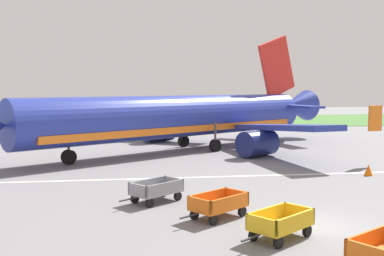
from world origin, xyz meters
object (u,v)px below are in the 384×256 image
at_px(baggage_cart_fourth_in_row, 156,190).
at_px(traffic_cone_near_plane, 368,170).
at_px(baggage_cart_third_in_row, 218,205).
at_px(baggage_cart_second_in_row, 281,223).
at_px(airplane, 187,117).

xyz_separation_m(baggage_cart_fourth_in_row, traffic_cone_near_plane, (14.10, 5.04, -0.24)).
bearing_deg(baggage_cart_third_in_row, baggage_cart_second_in_row, -59.73).
bearing_deg(baggage_cart_fourth_in_row, traffic_cone_near_plane, 19.67).
relative_size(baggage_cart_fourth_in_row, traffic_cone_near_plane, 4.47).
distance_m(baggage_cart_second_in_row, traffic_cone_near_plane, 14.98).
distance_m(airplane, baggage_cart_second_in_row, 24.92).
relative_size(airplane, baggage_cart_second_in_row, 10.10).
bearing_deg(traffic_cone_near_plane, baggage_cart_fourth_in_row, -160.33).
bearing_deg(baggage_cart_second_in_row, baggage_cart_third_in_row, 120.27).
bearing_deg(baggage_cart_second_in_row, airplane, 90.92).
distance_m(baggage_cart_fourth_in_row, traffic_cone_near_plane, 14.97).
bearing_deg(airplane, baggage_cart_third_in_row, -93.65).
height_order(baggage_cart_fourth_in_row, traffic_cone_near_plane, baggage_cart_fourth_in_row).
bearing_deg(airplane, traffic_cone_near_plane, -52.86).
distance_m(baggage_cart_third_in_row, baggage_cart_fourth_in_row, 4.10).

